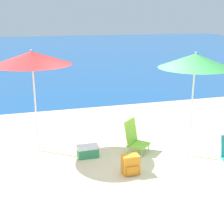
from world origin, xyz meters
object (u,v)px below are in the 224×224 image
at_px(beach_umbrella_red, 32,58).
at_px(backpack_orange, 131,165).
at_px(beach_chair_lime, 134,137).
at_px(beach_umbrella_green, 195,61).
at_px(cooler_box, 88,151).

bearing_deg(beach_umbrella_red, backpack_orange, -44.23).
bearing_deg(backpack_orange, beach_chair_lime, 66.11).
xyz_separation_m(beach_umbrella_green, backpack_orange, (-1.54, -0.43, -1.95)).
distance_m(beach_umbrella_red, beach_chair_lime, 2.88).
relative_size(beach_umbrella_red, beach_chair_lime, 3.05).
bearing_deg(cooler_box, beach_umbrella_green, -14.94).
bearing_deg(beach_umbrella_red, beach_umbrella_green, -20.78).
height_order(beach_umbrella_red, beach_chair_lime, beach_umbrella_red).
distance_m(beach_umbrella_green, cooler_box, 3.04).
bearing_deg(beach_umbrella_green, beach_umbrella_red, 159.22).
relative_size(backpack_orange, cooler_box, 0.85).
relative_size(beach_umbrella_green, backpack_orange, 5.79).
bearing_deg(beach_chair_lime, beach_umbrella_green, -70.35).
distance_m(beach_umbrella_green, beach_umbrella_red, 3.47).
height_order(beach_umbrella_red, cooler_box, beach_umbrella_red).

